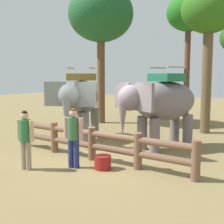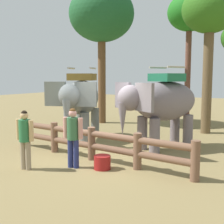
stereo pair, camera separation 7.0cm
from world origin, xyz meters
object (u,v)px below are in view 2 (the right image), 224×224
(tourist_woman_in_black, at_px, (25,136))
(tourist_man_in_blue, at_px, (73,134))
(tree_far_left, at_px, (210,14))
(feed_bucket, at_px, (102,162))
(elephant_center, at_px, (161,103))
(tree_far_right, at_px, (102,15))
(elephant_near_left, at_px, (81,99))
(log_fence, at_px, (92,141))
(tree_back_center, at_px, (189,15))

(tourist_woman_in_black, relative_size, tourist_man_in_blue, 0.97)
(tree_far_left, distance_m, feed_bucket, 8.89)
(elephant_center, height_order, feed_bucket, elephant_center)
(tree_far_right, bearing_deg, elephant_center, -39.10)
(tree_far_left, bearing_deg, tourist_man_in_blue, -106.04)
(tourist_woman_in_black, height_order, tree_far_right, tree_far_right)
(elephant_near_left, height_order, feed_bucket, elephant_near_left)
(log_fence, height_order, tourist_woman_in_black, tourist_woman_in_black)
(tourist_man_in_blue, height_order, tree_far_right, tree_far_right)
(tree_far_right, distance_m, feed_bucket, 10.37)
(elephant_center, distance_m, feed_bucket, 3.49)
(elephant_near_left, height_order, tree_far_left, tree_far_left)
(tree_far_left, bearing_deg, elephant_center, -100.34)
(log_fence, bearing_deg, tourist_woman_in_black, -121.39)
(log_fence, xyz_separation_m, tourist_man_in_blue, (0.00, -0.95, 0.40))
(tourist_man_in_blue, bearing_deg, elephant_near_left, 122.71)
(log_fence, bearing_deg, feed_bucket, -39.05)
(log_fence, relative_size, elephant_near_left, 1.92)
(elephant_center, height_order, tree_back_center, tree_back_center)
(tree_far_left, relative_size, feed_bucket, 13.90)
(log_fence, distance_m, tree_far_left, 8.30)
(elephant_center, height_order, tourist_man_in_blue, elephant_center)
(tourist_woman_in_black, distance_m, tree_far_left, 9.84)
(log_fence, xyz_separation_m, tree_far_left, (2.12, 6.42, 4.82))
(tree_back_center, distance_m, feed_bucket, 11.21)
(elephant_center, xyz_separation_m, feed_bucket, (-0.59, -3.09, -1.49))
(log_fence, relative_size, tree_back_center, 0.97)
(tree_far_left, bearing_deg, feed_bucket, -100.56)
(tourist_man_in_blue, xyz_separation_m, feed_bucket, (0.80, 0.30, -0.81))
(tree_far_right, relative_size, feed_bucket, 15.79)
(log_fence, height_order, elephant_near_left, elephant_near_left)
(tree_far_left, height_order, tree_far_right, tree_far_right)
(elephant_near_left, relative_size, tourist_woman_in_black, 2.13)
(elephant_near_left, distance_m, feed_bucket, 4.41)
(tree_back_center, bearing_deg, elephant_near_left, -111.33)
(log_fence, relative_size, tree_far_left, 1.04)
(log_fence, distance_m, elephant_near_left, 3.31)
(elephant_near_left, bearing_deg, tree_back_center, 68.67)
(tourist_woman_in_black, height_order, tree_back_center, tree_back_center)
(tourist_woman_in_black, bearing_deg, tree_far_right, 107.72)
(tourist_woman_in_black, bearing_deg, elephant_near_left, 104.07)
(elephant_center, distance_m, tree_back_center, 7.84)
(log_fence, height_order, tourist_man_in_blue, tourist_man_in_blue)
(tourist_woman_in_black, xyz_separation_m, tree_far_left, (3.20, 8.18, 4.44))
(elephant_near_left, bearing_deg, elephant_center, 2.11)
(elephant_near_left, height_order, tree_far_right, tree_far_right)
(tourist_woman_in_black, height_order, tourist_man_in_blue, tourist_man_in_blue)
(log_fence, distance_m, feed_bucket, 1.11)
(log_fence, relative_size, tourist_man_in_blue, 3.98)
(tree_back_center, bearing_deg, tree_far_left, -57.09)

